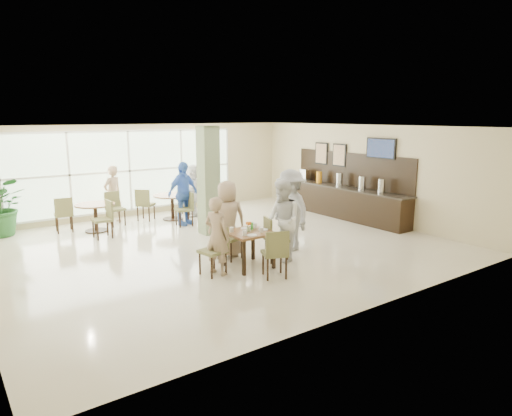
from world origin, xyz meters
TOP-DOWN VIEW (x-y plane):
  - ground at (0.00, 0.00)m, footprint 10.00×10.00m
  - room_shell at (0.00, 0.00)m, footprint 10.00×10.00m
  - window_bank at (-0.50, 4.46)m, footprint 7.00×0.04m
  - column at (0.40, 1.20)m, footprint 0.45×0.45m
  - main_table at (-0.31, -1.66)m, footprint 0.87×0.87m
  - round_table_left at (-1.97, 3.15)m, footprint 1.04×1.04m
  - round_table_right at (0.33, 3.28)m, footprint 1.12×1.12m
  - chairs_main_table at (-0.33, -1.68)m, footprint 2.09×2.03m
  - chairs_table_left at (-2.02, 3.14)m, footprint 1.86×1.71m
  - chairs_table_right at (0.33, 3.21)m, footprint 2.05×1.87m
  - tabletop_clutter at (-0.29, -1.68)m, footprint 0.76×0.73m
  - buffet_counter at (4.70, 0.51)m, footprint 0.64×4.70m
  - wall_tv at (4.94, -0.60)m, footprint 0.06×1.00m
  - framed_art_a at (4.95, 1.00)m, footprint 0.05×0.55m
  - framed_art_b at (4.95, 1.80)m, footprint 0.05×0.55m
  - potted_plant at (-4.07, 4.07)m, footprint 1.85×1.85m
  - teen_left at (-1.05, -1.64)m, footprint 0.55×0.66m
  - teen_far at (-0.28, -0.80)m, footprint 0.91×0.65m
  - teen_right at (0.50, -1.74)m, footprint 0.86×1.00m
  - teen_standing at (1.18, -1.20)m, footprint 0.86×1.29m
  - adult_a at (0.29, 2.47)m, footprint 1.18×0.86m
  - adult_b at (1.07, 3.39)m, footprint 1.19×1.61m
  - adult_standing at (-1.24, 3.87)m, footprint 0.71×0.61m

SIDE VIEW (x-z plane):
  - ground at x=0.00m, z-range 0.00..0.00m
  - chairs_main_table at x=-0.33m, z-range 0.00..0.95m
  - chairs_table_left at x=-2.02m, z-range 0.00..0.95m
  - chairs_table_right at x=0.33m, z-range 0.00..0.95m
  - buffet_counter at x=4.70m, z-range -0.42..1.53m
  - round_table_left at x=-1.97m, z-range 0.18..0.93m
  - round_table_right at x=0.33m, z-range 0.20..0.95m
  - main_table at x=-0.31m, z-range 0.27..1.02m
  - teen_left at x=-1.05m, z-range 0.00..1.54m
  - potted_plant at x=-4.07m, z-range 0.00..1.55m
  - adult_b at x=1.07m, z-range 0.00..1.60m
  - tabletop_clutter at x=-0.29m, z-range 0.71..0.91m
  - adult_standing at x=-1.24m, z-range 0.00..1.66m
  - teen_far at x=-0.28m, z-range 0.00..1.69m
  - teen_right at x=0.50m, z-range 0.00..1.75m
  - adult_a at x=0.29m, z-range 0.00..1.80m
  - teen_standing at x=1.18m, z-range 0.00..1.87m
  - window_bank at x=-0.50m, z-range -2.10..4.90m
  - column at x=0.40m, z-range 0.00..2.80m
  - room_shell at x=0.00m, z-range -3.30..6.70m
  - framed_art_a at x=4.95m, z-range 1.50..2.20m
  - framed_art_b at x=4.95m, z-range 1.50..2.20m
  - wall_tv at x=4.94m, z-range 1.86..2.44m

